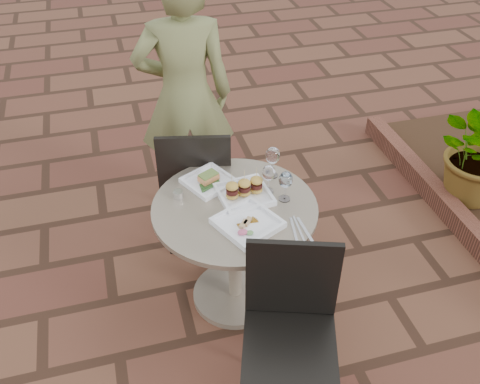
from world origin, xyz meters
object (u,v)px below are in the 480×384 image
object	(u,v)px
diner	(185,97)
chair_near	(291,317)
cafe_table	(235,239)
chair_far	(196,179)
plate_salmon	(209,181)
plate_sliders	(244,191)
plate_tuna	(248,223)

from	to	relation	value
diner	chair_near	bearing A→B (deg)	101.86
cafe_table	chair_near	distance (m)	0.66
chair_far	plate_salmon	size ratio (longest dim) A/B	2.83
plate_salmon	cafe_table	bearing A→B (deg)	-68.90
plate_salmon	plate_sliders	world-z (taller)	plate_sliders
cafe_table	chair_near	size ratio (longest dim) A/B	0.97
chair_far	plate_sliders	bearing A→B (deg)	124.35
chair_near	cafe_table	bearing A→B (deg)	117.78
chair_near	plate_tuna	bearing A→B (deg)	117.99
cafe_table	plate_sliders	xyz separation A→B (m)	(0.07, 0.06, 0.29)
diner	plate_salmon	world-z (taller)	diner
cafe_table	diner	world-z (taller)	diner
diner	plate_tuna	size ratio (longest dim) A/B	4.65
cafe_table	chair_far	size ratio (longest dim) A/B	0.97
plate_salmon	diner	bearing A→B (deg)	88.84
cafe_table	chair_near	bearing A→B (deg)	-81.32
chair_far	plate_salmon	bearing A→B (deg)	107.16
cafe_table	plate_salmon	size ratio (longest dim) A/B	2.74
chair_near	plate_sliders	xyz separation A→B (m)	(-0.03, 0.71, 0.22)
plate_salmon	plate_tuna	bearing A→B (deg)	-74.17
plate_sliders	plate_salmon	bearing A→B (deg)	133.65
chair_near	diner	bearing A→B (deg)	115.16
chair_near	plate_salmon	size ratio (longest dim) A/B	2.83
chair_far	chair_near	bearing A→B (deg)	113.05
chair_far	diner	size ratio (longest dim) A/B	0.52
plate_salmon	plate_sliders	distance (m)	0.23
plate_salmon	plate_tuna	world-z (taller)	plate_salmon
cafe_table	chair_near	world-z (taller)	chair_near
chair_near	plate_tuna	xyz separation A→B (m)	(-0.08, 0.48, 0.20)
cafe_table	plate_tuna	distance (m)	0.31
chair_near	chair_far	bearing A→B (deg)	119.24
plate_sliders	cafe_table	bearing A→B (deg)	-138.53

